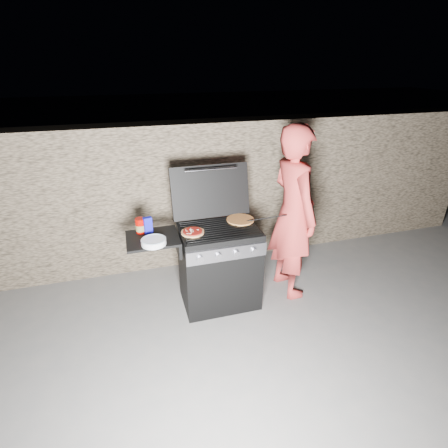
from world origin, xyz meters
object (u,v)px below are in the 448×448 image
object	(u,v)px
pizza_topped	(193,232)
person	(293,214)
gas_grill	(197,270)
sauce_jar	(141,225)

from	to	relation	value
pizza_topped	person	world-z (taller)	person
gas_grill	pizza_topped	size ratio (longest dim) A/B	5.90
pizza_topped	sauce_jar	bearing A→B (deg)	160.25
pizza_topped	gas_grill	bearing A→B (deg)	46.43
gas_grill	pizza_topped	world-z (taller)	pizza_topped
person	sauce_jar	bearing A→B (deg)	81.08
person	gas_grill	bearing A→B (deg)	86.67
gas_grill	person	bearing A→B (deg)	1.56
gas_grill	person	size ratio (longest dim) A/B	0.70
pizza_topped	person	bearing A→B (deg)	3.18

